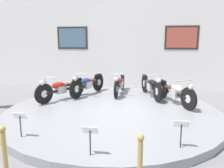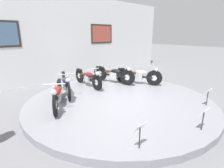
% 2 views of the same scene
% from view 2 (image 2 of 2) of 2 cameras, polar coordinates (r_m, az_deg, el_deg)
% --- Properties ---
extents(ground_plane, '(60.00, 60.00, 0.00)m').
position_cam_2_polar(ground_plane, '(5.76, 2.54, -6.34)').
color(ground_plane, slate).
extents(display_platform, '(5.85, 5.85, 0.17)m').
position_cam_2_polar(display_platform, '(5.73, 2.55, -5.54)').
color(display_platform, gray).
rests_on(display_platform, ground_plane).
extents(back_wall, '(14.00, 0.22, 3.97)m').
position_cam_2_polar(back_wall, '(8.73, -16.70, 14.08)').
color(back_wall, white).
rests_on(back_wall, ground_plane).
extents(motorcycle_red, '(1.03, 1.74, 0.79)m').
position_cam_2_polar(motorcycle_red, '(5.21, -17.43, -3.08)').
color(motorcycle_red, black).
rests_on(motorcycle_red, display_platform).
extents(motorcycle_blue, '(0.78, 1.90, 0.81)m').
position_cam_2_polar(motorcycle_blue, '(6.16, -14.79, 0.21)').
color(motorcycle_blue, black).
rests_on(motorcycle_blue, display_platform).
extents(motorcycle_maroon, '(0.54, 1.96, 0.78)m').
position_cam_2_polar(motorcycle_maroon, '(6.95, -7.81, 2.19)').
color(motorcycle_maroon, black).
rests_on(motorcycle_maroon, display_platform).
extents(motorcycle_black, '(0.70, 1.94, 0.81)m').
position_cam_2_polar(motorcycle_black, '(7.37, 0.63, 3.31)').
color(motorcycle_black, black).
rests_on(motorcycle_black, display_platform).
extents(motorcycle_cream, '(0.95, 1.79, 0.79)m').
position_cam_2_polar(motorcycle_cream, '(7.31, 8.74, 2.92)').
color(motorcycle_cream, black).
rests_on(motorcycle_cream, display_platform).
extents(info_placard_front_left, '(0.26, 0.11, 0.51)m').
position_cam_2_polar(info_placard_front_left, '(3.25, 9.10, -14.73)').
color(info_placard_front_left, '#333338').
rests_on(info_placard_front_left, display_platform).
extents(info_placard_front_centre, '(0.26, 0.11, 0.51)m').
position_cam_2_polar(info_placard_front_centre, '(4.24, 27.75, -8.85)').
color(info_placard_front_centre, '#333338').
rests_on(info_placard_front_centre, display_platform).
extents(info_placard_front_right, '(0.26, 0.11, 0.51)m').
position_cam_2_polar(info_placard_front_right, '(5.74, 28.84, -2.76)').
color(info_placard_front_right, '#333338').
rests_on(info_placard_front_right, display_platform).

